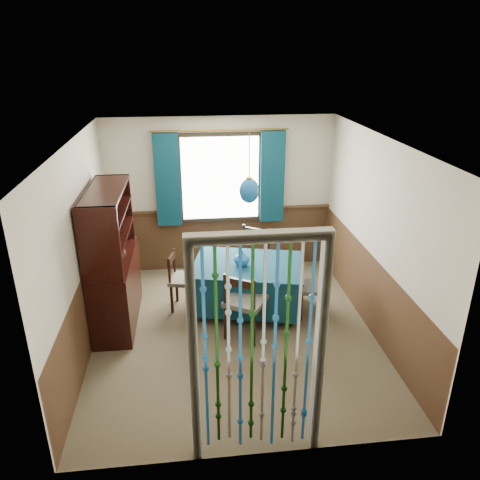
{
  "coord_description": "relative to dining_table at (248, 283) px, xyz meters",
  "views": [
    {
      "loc": [
        -0.53,
        -5.17,
        3.48
      ],
      "look_at": [
        0.13,
        0.42,
        1.13
      ],
      "focal_mm": 35.0,
      "sensor_mm": 36.0,
      "label": 1
    }
  ],
  "objects": [
    {
      "name": "chair_right",
      "position": [
        0.87,
        -0.23,
        0.01
      ],
      "size": [
        0.42,
        0.44,
        0.8
      ],
      "rotation": [
        0.0,
        0.0,
        1.45
      ],
      "color": "black",
      "rests_on": "floor"
    },
    {
      "name": "wall_right",
      "position": [
        1.54,
        -0.53,
        0.83
      ],
      "size": [
        0.0,
        4.0,
        4.0
      ],
      "primitive_type": "plane",
      "rotation": [
        1.57,
        0.0,
        -1.57
      ],
      "color": "beige",
      "rests_on": "ground"
    },
    {
      "name": "wall_front",
      "position": [
        -0.26,
        -2.53,
        0.83
      ],
      "size": [
        3.6,
        0.0,
        3.6
      ],
      "primitive_type": "plane",
      "rotation": [
        -1.57,
        0.0,
        0.0
      ],
      "color": "beige",
      "rests_on": "ground"
    },
    {
      "name": "wainscot_right",
      "position": [
        1.52,
        -0.53,
        0.08
      ],
      "size": [
        0.0,
        4.0,
        4.0
      ],
      "primitive_type": "plane",
      "rotation": [
        1.57,
        0.0,
        -1.57
      ],
      "color": "#452C1A",
      "rests_on": "ground"
    },
    {
      "name": "vase_table",
      "position": [
        -0.1,
        -0.03,
        0.4
      ],
      "size": [
        0.24,
        0.24,
        0.2
      ],
      "primitive_type": "imported",
      "rotation": [
        0.0,
        0.0,
        -0.28
      ],
      "color": "#155592",
      "rests_on": "dining_table"
    },
    {
      "name": "chair_left",
      "position": [
        -0.91,
        0.18,
        0.03
      ],
      "size": [
        0.47,
        0.48,
        0.84
      ],
      "rotation": [
        0.0,
        0.0,
        -1.77
      ],
      "color": "black",
      "rests_on": "floor"
    },
    {
      "name": "wall_left",
      "position": [
        -2.06,
        -0.53,
        0.83
      ],
      "size": [
        0.0,
        4.0,
        4.0
      ],
      "primitive_type": "plane",
      "rotation": [
        1.57,
        0.0,
        1.57
      ],
      "color": "beige",
      "rests_on": "ground"
    },
    {
      "name": "vase_sideboard",
      "position": [
        -1.73,
        0.24,
        0.6
      ],
      "size": [
        0.2,
        0.2,
        0.18
      ],
      "primitive_type": "imported",
      "rotation": [
        0.0,
        0.0,
        0.16
      ],
      "color": "beige",
      "rests_on": "sideboard"
    },
    {
      "name": "window",
      "position": [
        -0.26,
        1.42,
        1.13
      ],
      "size": [
        1.32,
        0.12,
        1.42
      ],
      "primitive_type": "cube",
      "color": "black",
      "rests_on": "wall_back"
    },
    {
      "name": "dining_table",
      "position": [
        0.0,
        0.0,
        0.0
      ],
      "size": [
        1.7,
        1.36,
        0.72
      ],
      "rotation": [
        0.0,
        0.0,
        -0.23
      ],
      "color": "#0D3343",
      "rests_on": "floor"
    },
    {
      "name": "bowl_shelf",
      "position": [
        -1.73,
        -0.3,
        0.87
      ],
      "size": [
        0.21,
        0.21,
        0.05
      ],
      "primitive_type": "imported",
      "rotation": [
        0.0,
        0.0,
        0.01
      ],
      "color": "beige",
      "rests_on": "sideboard"
    },
    {
      "name": "wainscot_left",
      "position": [
        -2.05,
        -0.53,
        0.08
      ],
      "size": [
        0.0,
        4.0,
        4.0
      ],
      "primitive_type": "plane",
      "rotation": [
        1.57,
        0.0,
        1.57
      ],
      "color": "#452C1A",
      "rests_on": "ground"
    },
    {
      "name": "sideboard",
      "position": [
        -1.79,
        -0.06,
        0.22
      ],
      "size": [
        0.51,
        1.43,
        1.86
      ],
      "rotation": [
        0.0,
        0.0,
        -0.01
      ],
      "color": "black",
      "rests_on": "floor"
    },
    {
      "name": "ceiling",
      "position": [
        -0.26,
        -0.53,
        2.08
      ],
      "size": [
        4.0,
        4.0,
        0.0
      ],
      "primitive_type": "plane",
      "rotation": [
        3.14,
        0.0,
        0.0
      ],
      "color": "silver",
      "rests_on": "ground"
    },
    {
      "name": "pendant_lamp",
      "position": [
        -0.0,
        0.0,
        1.34
      ],
      "size": [
        0.26,
        0.26,
        0.9
      ],
      "color": "olive",
      "rests_on": "ceiling"
    },
    {
      "name": "floor",
      "position": [
        -0.26,
        -0.53,
        -0.42
      ],
      "size": [
        4.0,
        4.0,
        0.0
      ],
      "primitive_type": "plane",
      "color": "brown",
      "rests_on": "ground"
    },
    {
      "name": "wainscot_back",
      "position": [
        -0.26,
        1.45,
        0.08
      ],
      "size": [
        3.6,
        0.0,
        3.6
      ],
      "primitive_type": "plane",
      "rotation": [
        1.57,
        0.0,
        0.0
      ],
      "color": "#452C1A",
      "rests_on": "ground"
    },
    {
      "name": "chair_near",
      "position": [
        -0.14,
        -0.65,
        0.08
      ],
      "size": [
        0.62,
        0.62,
        0.94
      ],
      "rotation": [
        0.0,
        0.0,
        -0.53
      ],
      "color": "black",
      "rests_on": "floor"
    },
    {
      "name": "wall_back",
      "position": [
        -0.26,
        1.47,
        0.83
      ],
      "size": [
        3.6,
        0.0,
        3.6
      ],
      "primitive_type": "plane",
      "rotation": [
        1.57,
        0.0,
        0.0
      ],
      "color": "beige",
      "rests_on": "ground"
    },
    {
      "name": "doorway",
      "position": [
        -0.26,
        -2.47,
        0.63
      ],
      "size": [
        1.16,
        0.12,
        2.18
      ],
      "primitive_type": null,
      "color": "silver",
      "rests_on": "ground"
    },
    {
      "name": "wainscot_front",
      "position": [
        -0.26,
        -2.52,
        0.08
      ],
      "size": [
        3.6,
        0.0,
        3.6
      ],
      "primitive_type": "plane",
      "rotation": [
        -1.57,
        0.0,
        0.0
      ],
      "color": "#452C1A",
      "rests_on": "ground"
    },
    {
      "name": "chair_far",
      "position": [
        0.13,
        0.61,
        0.09
      ],
      "size": [
        0.65,
        0.64,
        0.97
      ],
      "rotation": [
        0.0,
        0.0,
        2.61
      ],
      "color": "black",
      "rests_on": "floor"
    }
  ]
}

